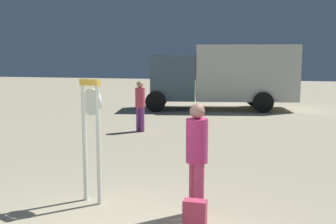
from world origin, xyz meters
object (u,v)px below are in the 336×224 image
Objects in this scene: person_near_clock at (197,154)px; box_truck_near at (226,74)px; standing_clock at (91,127)px; person_distant at (140,103)px; backpack at (195,216)px.

box_truck_near reaches higher than person_near_clock.
standing_clock reaches higher than person_distant.
box_truck_near is (0.58, 12.89, 0.36)m from standing_clock.
person_distant is at bearing 115.85° from person_near_clock.
standing_clock is at bearing -92.58° from box_truck_near.
person_near_clock reaches higher than person_distant.
standing_clock is 6.47m from person_distant.
standing_clock reaches higher than backpack.
standing_clock is 0.28× the size of box_truck_near.
standing_clock is 1.79m from person_near_clock.
person_near_clock is at bearing -4.08° from standing_clock.
backpack is at bearing -84.62° from box_truck_near.
standing_clock is 1.24× the size of person_distant.
standing_clock is 12.91m from box_truck_near.
person_near_clock is 1.04× the size of person_distant.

